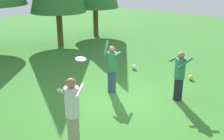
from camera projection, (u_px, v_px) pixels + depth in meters
The scene contains 7 objects.
ground_plane at pixel (121, 98), 9.13m from camera, with size 40.00×40.00×0.00m, color #387A2D.
person_thrower at pixel (112, 65), 9.30m from camera, with size 0.63×0.63×1.84m.
person_catcher at pixel (72, 107), 6.24m from camera, with size 0.76×0.73×1.78m.
person_bystander at pixel (180, 72), 8.67m from camera, with size 0.69×0.64×1.65m.
frisbee at pixel (81, 59), 6.79m from camera, with size 0.33×0.33×0.07m.
ball_yellow at pixel (191, 78), 10.65m from camera, with size 0.20×0.20×0.20m, color yellow.
ball_white at pixel (134, 67), 11.84m from camera, with size 0.21×0.21×0.21m, color white.
Camera 1 is at (-6.38, -5.29, 3.97)m, focal length 43.50 mm.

